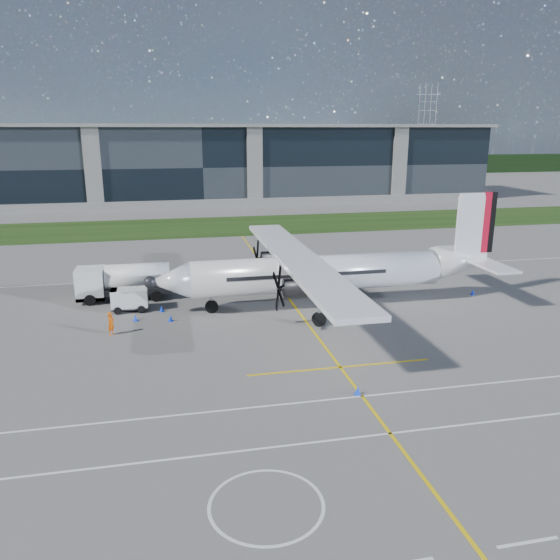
# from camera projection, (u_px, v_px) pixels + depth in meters

# --- Properties ---
(ground) EXTENTS (400.00, 400.00, 0.00)m
(ground) POSITION_uv_depth(u_px,v_px,m) (220.00, 236.00, 77.46)
(ground) COLOR #64615F
(ground) RESTS_ON ground
(grass_strip) EXTENTS (400.00, 18.00, 0.04)m
(grass_strip) POSITION_uv_depth(u_px,v_px,m) (215.00, 226.00, 85.00)
(grass_strip) COLOR #19320D
(grass_strip) RESTS_ON ground
(terminal_building) EXTENTS (120.00, 20.00, 15.00)m
(terminal_building) POSITION_uv_depth(u_px,v_px,m) (199.00, 165.00, 113.19)
(terminal_building) COLOR black
(terminal_building) RESTS_ON ground
(tree_line) EXTENTS (400.00, 6.00, 6.00)m
(tree_line) POSITION_uv_depth(u_px,v_px,m) (187.00, 168.00, 170.98)
(tree_line) COLOR black
(tree_line) RESTS_ON ground
(pylon_east) EXTENTS (9.00, 4.60, 30.00)m
(pylon_east) POSITION_uv_depth(u_px,v_px,m) (426.00, 128.00, 194.02)
(pylon_east) COLOR gray
(pylon_east) RESTS_ON ground
(yellow_taxiway_centerline) EXTENTS (0.20, 70.00, 0.01)m
(yellow_taxiway_centerline) POSITION_uv_depth(u_px,v_px,m) (286.00, 295.00, 49.75)
(yellow_taxiway_centerline) COLOR yellow
(yellow_taxiway_centerline) RESTS_ON ground
(white_lane_line) EXTENTS (90.00, 0.15, 0.01)m
(white_lane_line) POSITION_uv_depth(u_px,v_px,m) (332.00, 440.00, 26.52)
(white_lane_line) COLOR white
(white_lane_line) RESTS_ON ground
(turboprop_aircraft) EXTENTS (30.10, 31.22, 9.37)m
(turboprop_aircraft) POSITION_uv_depth(u_px,v_px,m) (330.00, 252.00, 45.69)
(turboprop_aircraft) COLOR white
(turboprop_aircraft) RESTS_ON ground
(fuel_tanker_truck) EXTENTS (8.51, 2.77, 3.19)m
(fuel_tanker_truck) POSITION_uv_depth(u_px,v_px,m) (117.00, 282.00, 48.02)
(fuel_tanker_truck) COLOR white
(fuel_tanker_truck) RESTS_ON ground
(baggage_tug) EXTENTS (3.12, 1.87, 1.87)m
(baggage_tug) POSITION_uv_depth(u_px,v_px,m) (130.00, 300.00, 45.30)
(baggage_tug) COLOR white
(baggage_tug) RESTS_ON ground
(ground_crew_person) EXTENTS (0.92, 0.99, 1.99)m
(ground_crew_person) POSITION_uv_depth(u_px,v_px,m) (111.00, 322.00, 39.93)
(ground_crew_person) COLOR #F25907
(ground_crew_person) RESTS_ON ground
(safety_cone_tail) EXTENTS (0.36, 0.36, 0.50)m
(safety_cone_tail) POSITION_uv_depth(u_px,v_px,m) (473.00, 292.00, 49.84)
(safety_cone_tail) COLOR #0E3BF4
(safety_cone_tail) RESTS_ON ground
(safety_cone_stbdwing) EXTENTS (0.36, 0.36, 0.50)m
(safety_cone_stbdwing) POSITION_uv_depth(u_px,v_px,m) (261.00, 261.00, 61.47)
(safety_cone_stbdwing) COLOR #0E3BF4
(safety_cone_stbdwing) RESTS_ON ground
(safety_cone_portwing) EXTENTS (0.36, 0.36, 0.50)m
(safety_cone_portwing) POSITION_uv_depth(u_px,v_px,m) (358.00, 390.00, 31.07)
(safety_cone_portwing) COLOR #0E3BF4
(safety_cone_portwing) RESTS_ON ground
(safety_cone_nose_port) EXTENTS (0.36, 0.36, 0.50)m
(safety_cone_nose_port) POSITION_uv_depth(u_px,v_px,m) (170.00, 318.00, 42.93)
(safety_cone_nose_port) COLOR #0E3BF4
(safety_cone_nose_port) RESTS_ON ground
(safety_cone_nose_stbd) EXTENTS (0.36, 0.36, 0.50)m
(safety_cone_nose_stbd) POSITION_uv_depth(u_px,v_px,m) (162.00, 309.00, 45.20)
(safety_cone_nose_stbd) COLOR #0E3BF4
(safety_cone_nose_stbd) RESTS_ON ground
(safety_cone_fwd) EXTENTS (0.36, 0.36, 0.50)m
(safety_cone_fwd) POSITION_uv_depth(u_px,v_px,m) (135.00, 318.00, 43.01)
(safety_cone_fwd) COLOR #0E3BF4
(safety_cone_fwd) RESTS_ON ground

